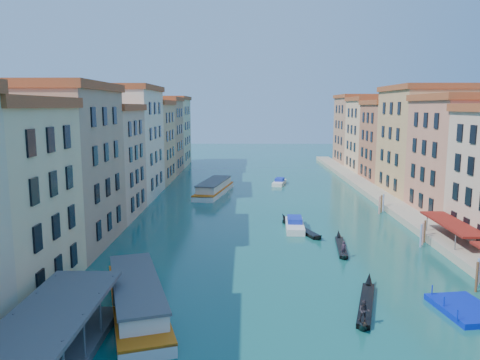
# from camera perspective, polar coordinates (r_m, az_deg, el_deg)

# --- Properties ---
(left_bank_palazzos) EXTENTS (12.80, 128.40, 21.00)m
(left_bank_palazzos) POSITION_cam_1_polar(r_m,az_deg,el_deg) (84.93, -15.03, 3.64)
(left_bank_palazzos) COLOR #C3B58C
(left_bank_palazzos) RESTS_ON ground
(right_bank_palazzos) EXTENTS (12.80, 128.40, 21.00)m
(right_bank_palazzos) POSITION_cam_1_polar(r_m,az_deg,el_deg) (88.49, 22.65, 3.48)
(right_bank_palazzos) COLOR #A34B36
(right_bank_palazzos) RESTS_ON ground
(quay) EXTENTS (4.00, 140.00, 1.00)m
(quay) POSITION_cam_1_polar(r_m,az_deg,el_deg) (87.11, 17.40, -2.46)
(quay) COLOR #ADA68B
(quay) RESTS_ON ground
(vaporetto_stop) EXTENTS (5.40, 16.40, 3.65)m
(vaporetto_stop) POSITION_cam_1_polar(r_m,az_deg,el_deg) (35.23, -22.14, -18.20)
(vaporetto_stop) COLOR #525255
(vaporetto_stop) RESTS_ON ground
(mooring_poles_right) EXTENTS (1.44, 54.24, 3.20)m
(mooring_poles_right) POSITION_cam_1_polar(r_m,az_deg,el_deg) (53.07, 25.67, -9.32)
(mooring_poles_right) COLOR #4E2B1B
(mooring_poles_right) RESTS_ON ground
(mooring_poles_left) EXTENTS (0.24, 8.24, 3.20)m
(mooring_poles_left) POSITION_cam_1_polar(r_m,az_deg,el_deg) (36.29, -25.95, -17.87)
(mooring_poles_left) COLOR #4E2B1B
(mooring_poles_left) RESTS_ON ground
(vaporetto_near) EXTENTS (9.26, 18.03, 2.63)m
(vaporetto_near) POSITION_cam_1_polar(r_m,az_deg,el_deg) (41.84, -12.49, -13.68)
(vaporetto_near) COLOR beige
(vaporetto_near) RESTS_ON ground
(vaporetto_far) EXTENTS (7.22, 18.25, 2.65)m
(vaporetto_far) POSITION_cam_1_polar(r_m,az_deg,el_deg) (92.60, -3.19, -0.97)
(vaporetto_far) COLOR white
(vaporetto_far) RESTS_ON ground
(gondola_fore) EXTENTS (2.10, 10.64, 2.12)m
(gondola_fore) POSITION_cam_1_polar(r_m,az_deg,el_deg) (58.71, 12.24, -7.86)
(gondola_fore) COLOR black
(gondola_fore) RESTS_ON ground
(gondola_right) EXTENTS (4.33, 11.49, 2.35)m
(gondola_right) POSITION_cam_1_polar(r_m,az_deg,el_deg) (42.89, 15.11, -14.26)
(gondola_right) COLOR black
(gondola_right) RESTS_ON ground
(gondola_far) EXTENTS (5.27, 12.16, 1.79)m
(gondola_far) POSITION_cam_1_polar(r_m,az_deg,el_deg) (66.26, 7.31, -5.78)
(gondola_far) COLOR black
(gondola_far) RESTS_ON ground
(motorboat_mid) EXTENTS (2.86, 7.87, 1.60)m
(motorboat_mid) POSITION_cam_1_polar(r_m,az_deg,el_deg) (66.84, 6.69, -5.41)
(motorboat_mid) COLOR silver
(motorboat_mid) RESTS_ON ground
(motorboat_far) EXTENTS (3.70, 7.19, 1.42)m
(motorboat_far) POSITION_cam_1_polar(r_m,az_deg,el_deg) (103.92, 4.82, -0.25)
(motorboat_far) COLOR white
(motorboat_far) RESTS_ON ground
(blue_dock) EXTENTS (4.92, 6.64, 0.51)m
(blue_dock) POSITION_cam_1_polar(r_m,az_deg,el_deg) (45.01, 25.77, -14.00)
(blue_dock) COLOR #051DB2
(blue_dock) RESTS_ON ground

